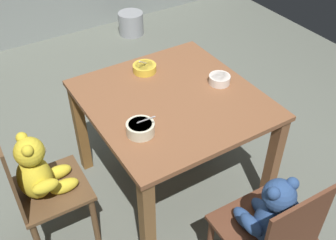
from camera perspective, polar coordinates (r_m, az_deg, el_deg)
The scene contains 8 objects.
ground_plane at distance 2.87m, azimuth 0.53°, elevation -9.08°, with size 5.20×5.20×0.04m.
dining_table at distance 2.43m, azimuth 0.62°, elevation 0.88°, with size 0.98×1.02×0.74m.
teddy_chair_near_left at distance 2.25m, azimuth -18.10°, elevation -7.73°, with size 0.39×0.39×0.92m.
teddy_chair_near_front at distance 2.03m, azimuth 14.50°, elevation -13.80°, with size 0.41×0.41×0.83m.
porridge_bowl_yellow_far_center at distance 2.59m, azimuth -3.28°, elevation 7.45°, with size 0.15×0.15×0.12m.
porridge_bowl_white_near_right at distance 2.49m, azimuth 7.36°, elevation 5.78°, with size 0.13×0.13×0.05m.
porridge_bowl_cream_near_left at distance 2.09m, azimuth -3.95°, elevation -1.17°, with size 0.15×0.15×0.14m.
metal_pail at distance 4.63m, azimuth -5.30°, elevation 13.57°, with size 0.28×0.28×0.25m, color #93969B.
Camera 1 is at (-1.02, -1.61, 2.13)m, focal length 42.70 mm.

